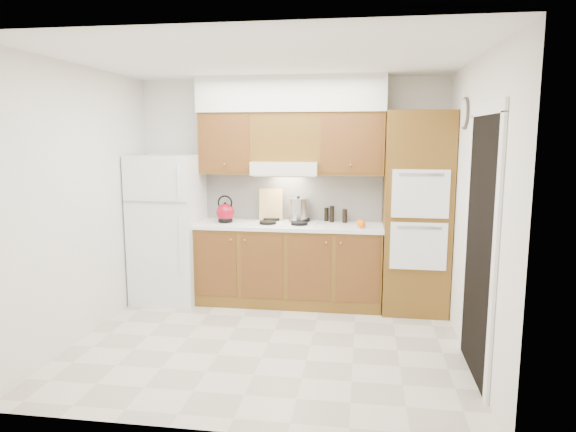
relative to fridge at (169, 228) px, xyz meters
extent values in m
plane|color=beige|center=(1.41, -1.14, -0.86)|extent=(3.60, 3.60, 0.00)
plane|color=white|center=(1.41, -1.14, 1.74)|extent=(3.60, 3.60, 0.00)
cube|color=white|center=(1.41, 0.36, 0.44)|extent=(3.60, 0.02, 2.60)
cube|color=white|center=(-0.40, -1.14, 0.44)|extent=(0.02, 3.00, 2.60)
cube|color=white|center=(3.21, -1.14, 0.44)|extent=(0.02, 3.00, 2.60)
cube|color=white|center=(0.00, 0.00, 0.00)|extent=(0.75, 0.72, 1.72)
cube|color=brown|center=(1.43, 0.06, -0.41)|extent=(2.11, 0.60, 0.90)
cube|color=white|center=(1.43, 0.05, 0.06)|extent=(2.13, 0.62, 0.04)
cube|color=white|center=(1.43, 0.34, 0.36)|extent=(2.11, 0.03, 0.56)
cube|color=brown|center=(2.85, 0.03, 0.24)|extent=(0.70, 0.65, 2.20)
cube|color=brown|center=(0.69, 0.19, 0.99)|extent=(0.63, 0.33, 0.70)
cube|color=brown|center=(2.12, 0.19, 0.99)|extent=(0.73, 0.33, 0.70)
cube|color=silver|center=(1.38, 0.13, 0.71)|extent=(0.75, 0.45, 0.15)
cube|color=brown|center=(1.38, 0.19, 1.06)|extent=(0.75, 0.33, 0.55)
cube|color=silver|center=(1.43, 0.18, 1.54)|extent=(2.13, 0.36, 0.40)
cube|color=white|center=(1.38, 0.07, 0.09)|extent=(0.74, 0.50, 0.01)
cube|color=black|center=(3.19, -1.49, 0.19)|extent=(0.02, 0.90, 2.10)
cylinder|color=#3F3833|center=(3.19, -0.59, 1.29)|extent=(0.02, 0.30, 0.30)
sphere|color=maroon|center=(0.68, 0.05, 0.19)|extent=(0.24, 0.24, 0.21)
cube|color=tan|center=(1.19, 0.23, 0.28)|extent=(0.29, 0.13, 0.36)
cylinder|color=#B5B4B9|center=(1.52, 0.20, 0.23)|extent=(0.23, 0.23, 0.24)
cylinder|color=black|center=(1.91, 0.24, 0.18)|extent=(0.07, 0.07, 0.19)
cylinder|color=black|center=(1.84, 0.31, 0.16)|extent=(0.05, 0.05, 0.16)
cylinder|color=black|center=(2.06, 0.23, 0.16)|extent=(0.07, 0.07, 0.16)
sphere|color=#DD490B|center=(2.26, -0.10, 0.12)|extent=(0.10, 0.10, 0.08)
sphere|color=orange|center=(2.24, -0.02, 0.12)|extent=(0.11, 0.11, 0.08)
camera|label=1|loc=(2.26, -5.68, 1.09)|focal=32.00mm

